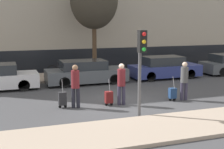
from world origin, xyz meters
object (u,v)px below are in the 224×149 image
at_px(pedestrian_center, 121,81).
at_px(parked_car_2, 164,68).
at_px(bare_tree_near_crossing, 94,0).
at_px(trolley_center, 109,97).
at_px(traffic_light, 141,56).
at_px(trolley_left, 62,99).
at_px(parked_car_1, 86,73).
at_px(pedestrian_right, 184,78).
at_px(trolley_right, 172,93).
at_px(parked_bicycle, 60,70).
at_px(pedestrian_left, 75,83).

bearing_deg(pedestrian_center, parked_car_2, 53.70).
bearing_deg(bare_tree_near_crossing, trolley_center, -101.37).
height_order(pedestrian_center, traffic_light, traffic_light).
relative_size(pedestrian_center, trolley_center, 1.56).
relative_size(trolley_left, bare_tree_near_crossing, 0.18).
relative_size(parked_car_2, traffic_light, 1.36).
relative_size(parked_car_1, bare_tree_near_crossing, 0.69).
relative_size(trolley_center, pedestrian_right, 0.65).
distance_m(parked_car_2, pedestrian_center, 7.03).
distance_m(parked_car_1, trolley_right, 5.83).
bearing_deg(parked_bicycle, pedestrian_left, -94.97).
bearing_deg(pedestrian_left, traffic_light, -30.37).
relative_size(pedestrian_center, parked_bicycle, 1.02).
bearing_deg(parked_car_2, trolley_right, -114.85).
xyz_separation_m(parked_car_2, pedestrian_left, (-6.80, -4.88, 0.39)).
distance_m(parked_car_1, trolley_center, 4.98).
relative_size(parked_car_2, trolley_right, 3.92).
bearing_deg(parked_car_1, pedestrian_right, -57.86).
xyz_separation_m(parked_car_2, trolley_right, (-2.41, -5.19, -0.30)).
bearing_deg(parked_car_1, pedestrian_center, -86.72).
distance_m(traffic_light, parked_bicycle, 9.63).
bearing_deg(bare_tree_near_crossing, trolley_right, -78.40).
bearing_deg(pedestrian_center, trolley_right, 4.76).
bearing_deg(traffic_light, pedestrian_right, 30.99).
distance_m(pedestrian_left, pedestrian_center, 1.97).
bearing_deg(pedestrian_center, traffic_light, -82.37).
distance_m(parked_car_2, bare_tree_near_crossing, 6.20).
bearing_deg(parked_bicycle, pedestrian_right, -60.34).
relative_size(parked_car_2, pedestrian_right, 2.51).
relative_size(pedestrian_center, traffic_light, 0.55).
relative_size(pedestrian_left, pedestrian_center, 1.01).
relative_size(parked_car_1, parked_bicycle, 2.61).
distance_m(pedestrian_right, bare_tree_near_crossing, 8.69).
xyz_separation_m(pedestrian_right, traffic_light, (-2.97, -1.78, 1.33)).
distance_m(trolley_left, trolley_center, 1.96).
bearing_deg(trolley_right, bare_tree_near_crossing, 101.60).
bearing_deg(trolley_right, trolley_left, 174.48).
relative_size(parked_car_1, pedestrian_center, 2.57).
bearing_deg(trolley_center, pedestrian_center, -7.24).
height_order(pedestrian_left, pedestrian_right, pedestrian_left).
height_order(pedestrian_right, parked_bicycle, pedestrian_right).
xyz_separation_m(pedestrian_right, trolley_right, (-0.55, 0.07, -0.65)).
xyz_separation_m(pedestrian_center, trolley_center, (-0.55, 0.07, -0.66)).
bearing_deg(bare_tree_near_crossing, pedestrian_right, -74.55).
height_order(trolley_center, bare_tree_near_crossing, bare_tree_near_crossing).
relative_size(trolley_left, trolley_center, 1.05).
xyz_separation_m(parked_car_1, pedestrian_center, (0.29, -5.03, 0.39)).
relative_size(pedestrian_left, trolley_right, 1.61).
bearing_deg(pedestrian_left, bare_tree_near_crossing, 85.38).
height_order(parked_car_2, trolley_left, parked_car_2).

